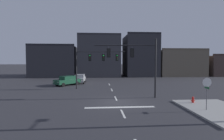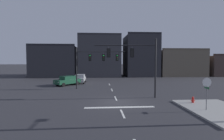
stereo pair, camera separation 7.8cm
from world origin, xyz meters
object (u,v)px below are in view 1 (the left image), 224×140
at_px(fire_hydrant, 193,101).
at_px(car_lot_middle, 80,78).
at_px(signal_mast_near_side, 138,59).
at_px(stop_sign, 207,86).
at_px(car_lot_nearside, 67,80).
at_px(signal_mast_far_side, 93,61).

bearing_deg(fire_hydrant, car_lot_middle, 125.20).
bearing_deg(signal_mast_near_side, car_lot_middle, 118.93).
height_order(stop_sign, car_lot_nearside, stop_sign).
xyz_separation_m(signal_mast_near_side, car_lot_middle, (-7.96, 14.40, -3.59)).
bearing_deg(car_lot_middle, signal_mast_near_side, -61.07).
relative_size(car_lot_nearside, fire_hydrant, 5.91).
xyz_separation_m(car_lot_middle, fire_hydrant, (12.67, -17.96, -0.53)).
bearing_deg(car_lot_nearside, signal_mast_far_side, -43.72).
relative_size(signal_mast_far_side, stop_sign, 2.60).
relative_size(signal_mast_far_side, car_lot_middle, 1.64).
xyz_separation_m(stop_sign, car_lot_nearside, (-14.24, 17.33, -1.29)).
xyz_separation_m(signal_mast_far_side, car_lot_middle, (-2.67, 7.49, -3.39)).
relative_size(signal_mast_near_side, stop_sign, 2.47).
distance_m(signal_mast_near_side, stop_sign, 7.95).
bearing_deg(fire_hydrant, signal_mast_near_side, 142.95).
distance_m(stop_sign, fire_hydrant, 3.17).
height_order(stop_sign, car_lot_middle, stop_sign).
xyz_separation_m(stop_sign, fire_hydrant, (0.22, 2.59, -1.82)).
xyz_separation_m(car_lot_nearside, car_lot_middle, (1.79, 3.22, 0.00)).
height_order(signal_mast_near_side, car_lot_middle, signal_mast_near_side).
relative_size(signal_mast_far_side, car_lot_nearside, 1.66).
bearing_deg(stop_sign, fire_hydrant, 85.23).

